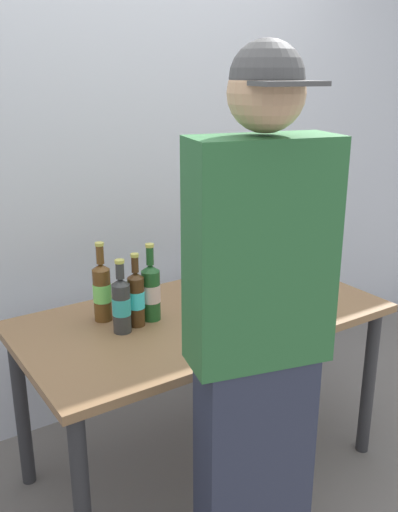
{
  "coord_description": "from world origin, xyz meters",
  "views": [
    {
      "loc": [
        -1.18,
        -1.76,
        1.69
      ],
      "look_at": [
        -0.02,
        0.0,
        0.99
      ],
      "focal_mm": 39.66,
      "sensor_mm": 36.0,
      "label": 1
    }
  ],
  "objects_px": {
    "beer_bottle_brown": "(121,304)",
    "beer_bottle_green": "(136,297)",
    "beer_bottle_amber": "(151,291)",
    "beer_bottle_dark": "(102,290)",
    "person_figure": "(257,339)",
    "laptop": "(241,290)"
  },
  "relations": [
    {
      "from": "beer_bottle_dark",
      "to": "person_figure",
      "type": "distance_m",
      "value": 0.77
    },
    {
      "from": "laptop",
      "to": "beer_bottle_amber",
      "type": "height_order",
      "value": "beer_bottle_amber"
    },
    {
      "from": "beer_bottle_brown",
      "to": "beer_bottle_green",
      "type": "height_order",
      "value": "beer_bottle_green"
    },
    {
      "from": "beer_bottle_brown",
      "to": "person_figure",
      "type": "xyz_separation_m",
      "value": [
        0.16,
        -0.61,
        0.07
      ]
    },
    {
      "from": "beer_bottle_brown",
      "to": "beer_bottle_amber",
      "type": "relative_size",
      "value": 0.92
    },
    {
      "from": "beer_bottle_green",
      "to": "beer_bottle_dark",
      "type": "bearing_deg",
      "value": 127.01
    },
    {
      "from": "beer_bottle_amber",
      "to": "beer_bottle_green",
      "type": "height_order",
      "value": "beer_bottle_amber"
    },
    {
      "from": "beer_bottle_green",
      "to": "laptop",
      "type": "bearing_deg",
      "value": -4.43
    },
    {
      "from": "laptop",
      "to": "beer_bottle_green",
      "type": "relative_size",
      "value": 1.23
    },
    {
      "from": "beer_bottle_green",
      "to": "person_figure",
      "type": "relative_size",
      "value": 0.17
    },
    {
      "from": "beer_bottle_brown",
      "to": "beer_bottle_dark",
      "type": "height_order",
      "value": "beer_bottle_dark"
    },
    {
      "from": "beer_bottle_amber",
      "to": "laptop",
      "type": "bearing_deg",
      "value": -7.74
    },
    {
      "from": "laptop",
      "to": "person_figure",
      "type": "relative_size",
      "value": 0.2
    },
    {
      "from": "beer_bottle_dark",
      "to": "person_figure",
      "type": "height_order",
      "value": "person_figure"
    },
    {
      "from": "beer_bottle_dark",
      "to": "beer_bottle_green",
      "type": "bearing_deg",
      "value": -52.99
    },
    {
      "from": "beer_bottle_amber",
      "to": "person_figure",
      "type": "bearing_deg",
      "value": -89.21
    },
    {
      "from": "laptop",
      "to": "beer_bottle_dark",
      "type": "relative_size",
      "value": 1.12
    },
    {
      "from": "beer_bottle_green",
      "to": "person_figure",
      "type": "xyz_separation_m",
      "value": [
        0.08,
        -0.63,
        0.06
      ]
    },
    {
      "from": "laptop",
      "to": "person_figure",
      "type": "height_order",
      "value": "person_figure"
    },
    {
      "from": "beer_bottle_green",
      "to": "person_figure",
      "type": "bearing_deg",
      "value": -82.46
    },
    {
      "from": "laptop",
      "to": "beer_bottle_amber",
      "type": "bearing_deg",
      "value": 172.26
    },
    {
      "from": "beer_bottle_amber",
      "to": "beer_bottle_dark",
      "type": "bearing_deg",
      "value": 148.58
    }
  ]
}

